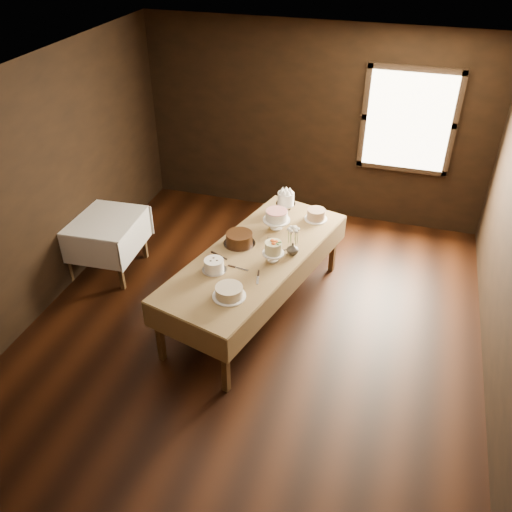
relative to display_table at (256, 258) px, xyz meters
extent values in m
cube|color=black|center=(0.08, -0.44, -0.75)|extent=(5.00, 6.00, 0.01)
cube|color=beige|center=(0.08, -0.44, 2.05)|extent=(5.00, 6.00, 0.01)
cube|color=black|center=(0.08, 2.56, 0.65)|extent=(5.00, 0.02, 2.80)
cube|color=black|center=(0.08, -3.44, 0.65)|extent=(5.00, 0.02, 2.80)
cube|color=black|center=(-2.42, -0.44, 0.65)|extent=(0.02, 6.00, 2.80)
cube|color=#FFEABF|center=(1.38, 2.50, 0.85)|extent=(1.10, 0.05, 1.30)
cube|color=#412A13|center=(-0.72, -1.07, -0.38)|extent=(0.08, 0.08, 0.74)
cube|color=#412A13|center=(-0.09, 1.28, -0.38)|extent=(0.08, 0.08, 0.74)
cube|color=#412A13|center=(0.09, -1.28, -0.38)|extent=(0.08, 0.08, 0.74)
cube|color=#412A13|center=(0.72, 1.07, -0.38)|extent=(0.08, 0.08, 0.74)
cube|color=#412A13|center=(0.00, 0.00, 0.03)|extent=(1.59, 2.73, 0.04)
cube|color=#9A7949|center=(0.00, 0.00, 0.06)|extent=(1.67, 2.80, 0.01)
cube|color=#412A13|center=(-2.44, -0.14, -0.40)|extent=(0.05, 0.05, 0.71)
cube|color=#412A13|center=(-2.49, 0.59, -0.40)|extent=(0.05, 0.05, 0.71)
cube|color=#412A13|center=(-1.72, -0.09, -0.40)|extent=(0.05, 0.05, 0.71)
cube|color=#412A13|center=(-1.77, 0.63, -0.40)|extent=(0.05, 0.05, 0.71)
cube|color=#412A13|center=(-2.11, 0.25, -0.02)|extent=(0.87, 0.87, 0.04)
cube|color=white|center=(-2.11, 0.25, 0.01)|extent=(0.96, 0.96, 0.01)
cylinder|color=silver|center=(0.08, 1.04, 0.12)|extent=(0.25, 0.25, 0.12)
cylinder|color=white|center=(0.08, 1.04, 0.25)|extent=(0.21, 0.21, 0.14)
cylinder|color=white|center=(0.49, 0.94, 0.07)|extent=(0.28, 0.28, 0.01)
cylinder|color=tan|center=(0.49, 0.94, 0.13)|extent=(0.26, 0.26, 0.12)
cylinder|color=white|center=(0.08, 0.59, 0.13)|extent=(0.33, 0.33, 0.14)
cylinder|color=white|center=(0.08, 0.59, 0.25)|extent=(0.30, 0.30, 0.11)
cylinder|color=silver|center=(-0.24, 0.13, 0.07)|extent=(0.37, 0.37, 0.01)
cylinder|color=#351B0A|center=(-0.24, 0.13, 0.14)|extent=(0.33, 0.33, 0.13)
cylinder|color=white|center=(0.22, -0.08, 0.12)|extent=(0.24, 0.24, 0.12)
cylinder|color=beige|center=(0.22, -0.08, 0.24)|extent=(0.26, 0.26, 0.13)
cylinder|color=silver|center=(-0.33, -0.44, 0.07)|extent=(0.27, 0.27, 0.01)
cylinder|color=white|center=(-0.33, -0.44, 0.13)|extent=(0.30, 0.30, 0.12)
cylinder|color=white|center=(-0.03, -0.81, 0.07)|extent=(0.34, 0.34, 0.01)
cylinder|color=beige|center=(-0.03, -0.81, 0.13)|extent=(0.31, 0.31, 0.11)
cube|color=silver|center=(-0.05, -0.33, 0.06)|extent=(0.24, 0.05, 0.01)
cube|color=silver|center=(0.17, -0.47, 0.06)|extent=(0.08, 0.24, 0.01)
cube|color=silver|center=(0.07, 0.29, 0.06)|extent=(0.10, 0.24, 0.01)
cube|color=silver|center=(0.31, 0.18, 0.06)|extent=(0.20, 0.17, 0.01)
cube|color=silver|center=(-0.33, -0.18, 0.06)|extent=(0.23, 0.12, 0.01)
imported|color=#2D2823|center=(0.39, 0.11, 0.13)|extent=(0.14, 0.14, 0.14)
camera|label=1|loc=(1.46, -4.78, 3.44)|focal=37.91mm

